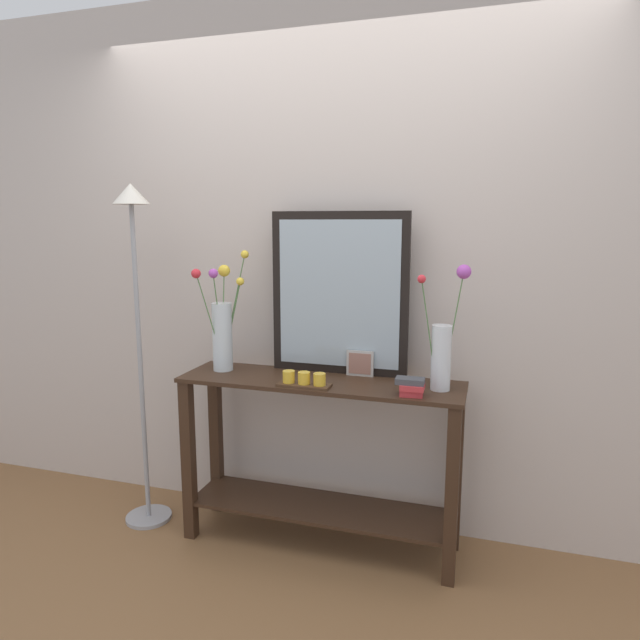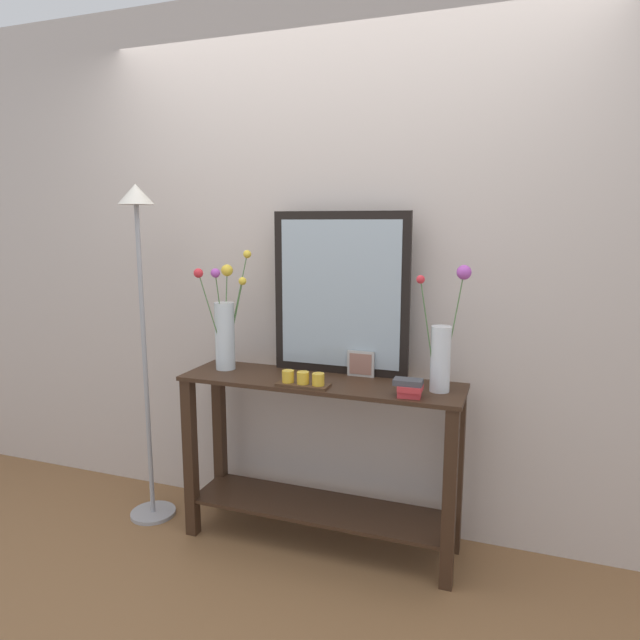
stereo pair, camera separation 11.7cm
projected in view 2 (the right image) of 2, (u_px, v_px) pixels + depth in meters
name	position (u px, v px, depth m)	size (l,w,h in m)	color
ground_plane	(320.00, 543.00, 2.81)	(7.00, 6.00, 0.02)	brown
wall_back	(340.00, 267.00, 2.86)	(6.40, 0.08, 2.70)	beige
console_table	(320.00, 448.00, 2.73)	(1.35, 0.37, 0.84)	#382316
mirror_leaning	(340.00, 294.00, 2.73)	(0.68, 0.03, 0.79)	black
tall_vase_left	(225.00, 327.00, 2.83)	(0.23, 0.21, 0.60)	silver
vase_right	(442.00, 349.00, 2.46)	(0.22, 0.14, 0.56)	silver
candle_tray	(303.00, 380.00, 2.56)	(0.24, 0.09, 0.07)	#472D1C
picture_frame_small	(361.00, 364.00, 2.72)	(0.13, 0.01, 0.13)	#B7B2AD
book_stack	(409.00, 388.00, 2.40)	(0.13, 0.09, 0.08)	#C63338
floor_lamp	(141.00, 299.00, 2.87)	(0.24, 0.24, 1.76)	#9E9EA3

